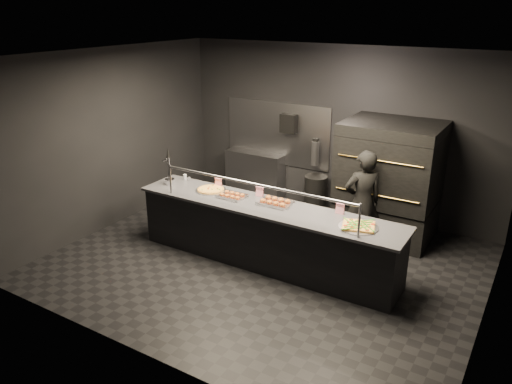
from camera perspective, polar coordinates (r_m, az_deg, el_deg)
room at (r=7.00m, az=1.19°, el=2.96°), size 6.04×6.00×3.00m
service_counter at (r=7.33m, az=1.10°, el=-4.87°), size 4.10×0.78×1.37m
pizza_oven at (r=8.35m, az=14.95°, el=1.37°), size 1.50×1.23×1.91m
prep_shelf at (r=9.95m, az=-0.11°, el=2.06°), size 1.20×0.35×0.90m
towel_dispenser at (r=9.38m, az=3.79°, el=7.84°), size 0.30×0.20×0.35m
fire_extinguisher at (r=9.28m, az=6.76°, el=4.47°), size 0.14×0.14×0.51m
beer_tap at (r=8.06m, az=-9.88°, el=2.03°), size 0.16×0.22×0.61m
round_pizza at (r=7.76m, az=-5.18°, el=0.28°), size 0.48×0.48×0.03m
slider_tray_a at (r=7.46m, az=-2.75°, el=-0.42°), size 0.46×0.38×0.06m
slider_tray_b at (r=7.21m, az=2.21°, el=-1.14°), size 0.53×0.43×0.07m
square_pizza at (r=6.59m, az=11.63°, el=-3.83°), size 0.52×0.52×0.05m
condiment_jar at (r=8.25m, az=-7.96°, el=1.64°), size 0.14×0.06×0.09m
tent_cards at (r=7.39m, az=1.59°, el=-0.19°), size 2.17×0.04×0.15m
trash_bin at (r=9.24m, az=6.81°, el=-0.25°), size 0.42×0.42×0.70m
worker at (r=7.72m, az=12.04°, el=-1.15°), size 0.71×0.69×1.63m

